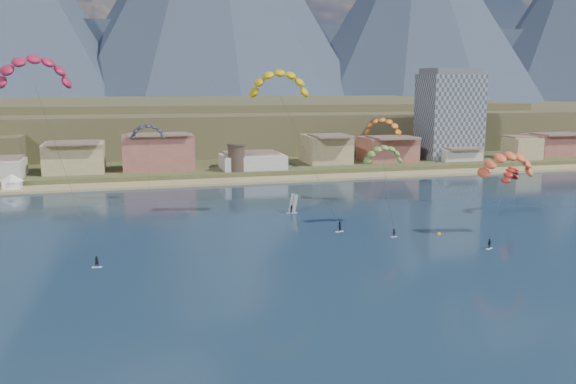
{
  "coord_description": "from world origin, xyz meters",
  "views": [
    {
      "loc": [
        -26.76,
        -70.5,
        29.09
      ],
      "look_at": [
        0.0,
        32.0,
        10.0
      ],
      "focal_mm": 38.05,
      "sensor_mm": 36.0,
      "label": 1
    }
  ],
  "objects_px": {
    "apartment_tower": "(449,114)",
    "kitesurfer_yellow": "(280,80)",
    "buoy": "(439,234)",
    "watchtower": "(236,157)",
    "kitesurfer_orange": "(507,160)",
    "windsurfer": "(292,207)",
    "kitesurfer_red": "(33,67)",
    "kitesurfer_green": "(384,152)"
  },
  "relations": [
    {
      "from": "kitesurfer_yellow",
      "to": "kitesurfer_red",
      "type": "bearing_deg",
      "value": -164.25
    },
    {
      "from": "kitesurfer_green",
      "to": "kitesurfer_orange",
      "type": "bearing_deg",
      "value": -34.91
    },
    {
      "from": "kitesurfer_yellow",
      "to": "buoy",
      "type": "bearing_deg",
      "value": -40.82
    },
    {
      "from": "buoy",
      "to": "kitesurfer_yellow",
      "type": "bearing_deg",
      "value": 139.18
    },
    {
      "from": "apartment_tower",
      "to": "kitesurfer_orange",
      "type": "distance_m",
      "value": 107.37
    },
    {
      "from": "watchtower",
      "to": "kitesurfer_yellow",
      "type": "bearing_deg",
      "value": -90.59
    },
    {
      "from": "apartment_tower",
      "to": "windsurfer",
      "type": "height_order",
      "value": "apartment_tower"
    },
    {
      "from": "apartment_tower",
      "to": "windsurfer",
      "type": "xyz_separation_m",
      "value": [
        -76.83,
        -68.5,
        -16.44
      ]
    },
    {
      "from": "kitesurfer_orange",
      "to": "apartment_tower",
      "type": "bearing_deg",
      "value": 66.47
    },
    {
      "from": "windsurfer",
      "to": "buoy",
      "type": "relative_size",
      "value": 6.57
    },
    {
      "from": "watchtower",
      "to": "buoy",
      "type": "relative_size",
      "value": 13.04
    },
    {
      "from": "watchtower",
      "to": "kitesurfer_orange",
      "type": "bearing_deg",
      "value": -66.24
    },
    {
      "from": "kitesurfer_yellow",
      "to": "windsurfer",
      "type": "xyz_separation_m",
      "value": [
        3.77,
        3.63,
        -28.28
      ]
    },
    {
      "from": "apartment_tower",
      "to": "watchtower",
      "type": "height_order",
      "value": "apartment_tower"
    },
    {
      "from": "buoy",
      "to": "watchtower",
      "type": "bearing_deg",
      "value": 107.58
    },
    {
      "from": "kitesurfer_yellow",
      "to": "kitesurfer_orange",
      "type": "height_order",
      "value": "kitesurfer_yellow"
    },
    {
      "from": "apartment_tower",
      "to": "watchtower",
      "type": "distance_m",
      "value": 82.02
    },
    {
      "from": "kitesurfer_red",
      "to": "apartment_tower",
      "type": "bearing_deg",
      "value": 33.86
    },
    {
      "from": "apartment_tower",
      "to": "kitesurfer_orange",
      "type": "xyz_separation_m",
      "value": [
        -42.84,
        -98.4,
        -3.25
      ]
    },
    {
      "from": "kitesurfer_green",
      "to": "buoy",
      "type": "relative_size",
      "value": 27.43
    },
    {
      "from": "apartment_tower",
      "to": "kitesurfer_red",
      "type": "xyz_separation_m",
      "value": [
        -126.99,
        -85.22,
        13.91
      ]
    },
    {
      "from": "apartment_tower",
      "to": "buoy",
      "type": "xyz_separation_m",
      "value": [
        -54.41,
        -94.76,
        -17.71
      ]
    },
    {
      "from": "kitesurfer_red",
      "to": "kitesurfer_orange",
      "type": "xyz_separation_m",
      "value": [
        84.14,
        -13.18,
        -17.15
      ]
    },
    {
      "from": "kitesurfer_green",
      "to": "buoy",
      "type": "bearing_deg",
      "value": -51.82
    },
    {
      "from": "kitesurfer_yellow",
      "to": "windsurfer",
      "type": "relative_size",
      "value": 7.97
    },
    {
      "from": "windsurfer",
      "to": "watchtower",
      "type": "bearing_deg",
      "value": 93.33
    },
    {
      "from": "windsurfer",
      "to": "kitesurfer_yellow",
      "type": "bearing_deg",
      "value": -136.07
    },
    {
      "from": "apartment_tower",
      "to": "buoy",
      "type": "distance_m",
      "value": 110.69
    },
    {
      "from": "kitesurfer_orange",
      "to": "buoy",
      "type": "height_order",
      "value": "kitesurfer_orange"
    },
    {
      "from": "kitesurfer_red",
      "to": "watchtower",
      "type": "bearing_deg",
      "value": 56.59
    },
    {
      "from": "watchtower",
      "to": "kitesurfer_red",
      "type": "relative_size",
      "value": 0.24
    },
    {
      "from": "apartment_tower",
      "to": "kitesurfer_yellow",
      "type": "relative_size",
      "value": 0.93
    },
    {
      "from": "kitesurfer_yellow",
      "to": "windsurfer",
      "type": "distance_m",
      "value": 28.76
    },
    {
      "from": "watchtower",
      "to": "windsurfer",
      "type": "distance_m",
      "value": 54.82
    },
    {
      "from": "apartment_tower",
      "to": "kitesurfer_orange",
      "type": "relative_size",
      "value": 1.71
    },
    {
      "from": "kitesurfer_green",
      "to": "buoy",
      "type": "height_order",
      "value": "kitesurfer_green"
    },
    {
      "from": "watchtower",
      "to": "windsurfer",
      "type": "height_order",
      "value": "watchtower"
    },
    {
      "from": "kitesurfer_red",
      "to": "buoy",
      "type": "relative_size",
      "value": 55.31
    },
    {
      "from": "kitesurfer_red",
      "to": "buoy",
      "type": "distance_m",
      "value": 79.74
    },
    {
      "from": "apartment_tower",
      "to": "kitesurfer_yellow",
      "type": "xyz_separation_m",
      "value": [
        -80.6,
        -72.14,
        11.83
      ]
    },
    {
      "from": "kitesurfer_yellow",
      "to": "buoy",
      "type": "distance_m",
      "value": 45.5
    },
    {
      "from": "watchtower",
      "to": "kitesurfer_red",
      "type": "bearing_deg",
      "value": -123.41
    }
  ]
}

